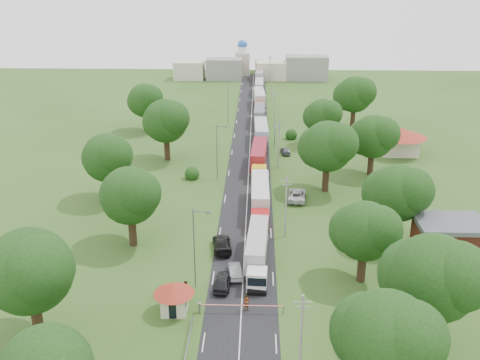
{
  "coord_description": "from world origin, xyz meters",
  "views": [
    {
      "loc": [
        1.47,
        -73.4,
        34.27
      ],
      "look_at": [
        -1.19,
        6.88,
        3.0
      ],
      "focal_mm": 40.0,
      "sensor_mm": 36.0,
      "label": 1
    }
  ],
  "objects_px": {
    "boom_barrier": "(229,306)",
    "truck_0": "(257,250)",
    "pedestrian_near": "(247,303)",
    "car_lane_mid": "(235,271)",
    "guard_booth": "(174,295)",
    "info_sign": "(275,132)",
    "car_lane_front": "(223,281)"
  },
  "relations": [
    {
      "from": "info_sign",
      "to": "pedestrian_near",
      "type": "xyz_separation_m",
      "value": [
        -4.64,
        -59.5,
        -2.06
      ]
    },
    {
      "from": "info_sign",
      "to": "truck_0",
      "type": "relative_size",
      "value": 0.3
    },
    {
      "from": "truck_0",
      "to": "boom_barrier",
      "type": "bearing_deg",
      "value": -106.15
    },
    {
      "from": "car_lane_mid",
      "to": "pedestrian_near",
      "type": "distance_m",
      "value": 7.25
    },
    {
      "from": "boom_barrier",
      "to": "guard_booth",
      "type": "relative_size",
      "value": 2.1
    },
    {
      "from": "info_sign",
      "to": "truck_0",
      "type": "bearing_deg",
      "value": -94.09
    },
    {
      "from": "info_sign",
      "to": "car_lane_front",
      "type": "height_order",
      "value": "info_sign"
    },
    {
      "from": "boom_barrier",
      "to": "truck_0",
      "type": "height_order",
      "value": "truck_0"
    },
    {
      "from": "guard_booth",
      "to": "truck_0",
      "type": "xyz_separation_m",
      "value": [
        8.85,
        10.39,
        -0.14
      ]
    },
    {
      "from": "guard_booth",
      "to": "info_sign",
      "type": "bearing_deg",
      "value": 78.32
    },
    {
      "from": "boom_barrier",
      "to": "truck_0",
      "type": "relative_size",
      "value": 0.67
    },
    {
      "from": "guard_booth",
      "to": "truck_0",
      "type": "distance_m",
      "value": 13.65
    },
    {
      "from": "info_sign",
      "to": "pedestrian_near",
      "type": "bearing_deg",
      "value": -94.46
    },
    {
      "from": "boom_barrier",
      "to": "truck_0",
      "type": "bearing_deg",
      "value": 73.85
    },
    {
      "from": "info_sign",
      "to": "pedestrian_near",
      "type": "distance_m",
      "value": 59.72
    },
    {
      "from": "boom_barrier",
      "to": "info_sign",
      "type": "distance_m",
      "value": 60.39
    },
    {
      "from": "truck_0",
      "to": "pedestrian_near",
      "type": "bearing_deg",
      "value": -96.33
    },
    {
      "from": "guard_booth",
      "to": "truck_0",
      "type": "height_order",
      "value": "truck_0"
    },
    {
      "from": "pedestrian_near",
      "to": "car_lane_front",
      "type": "bearing_deg",
      "value": 95.69
    },
    {
      "from": "boom_barrier",
      "to": "guard_booth",
      "type": "height_order",
      "value": "guard_booth"
    },
    {
      "from": "guard_booth",
      "to": "boom_barrier",
      "type": "bearing_deg",
      "value": 0.01
    },
    {
      "from": "truck_0",
      "to": "car_lane_mid",
      "type": "relative_size",
      "value": 3.34
    },
    {
      "from": "truck_0",
      "to": "car_lane_front",
      "type": "xyz_separation_m",
      "value": [
        -3.96,
        -5.39,
        -1.23
      ]
    },
    {
      "from": "guard_booth",
      "to": "pedestrian_near",
      "type": "xyz_separation_m",
      "value": [
        7.75,
        0.5,
        -1.23
      ]
    },
    {
      "from": "guard_booth",
      "to": "pedestrian_near",
      "type": "height_order",
      "value": "guard_booth"
    },
    {
      "from": "guard_booth",
      "to": "car_lane_mid",
      "type": "distance_m",
      "value": 9.9
    },
    {
      "from": "info_sign",
      "to": "truck_0",
      "type": "height_order",
      "value": "info_sign"
    },
    {
      "from": "truck_0",
      "to": "pedestrian_near",
      "type": "xyz_separation_m",
      "value": [
        -1.1,
        -9.89,
        -1.09
      ]
    },
    {
      "from": "truck_0",
      "to": "pedestrian_near",
      "type": "relative_size",
      "value": 7.38
    },
    {
      "from": "boom_barrier",
      "to": "car_lane_front",
      "type": "bearing_deg",
      "value": 100.71
    },
    {
      "from": "truck_0",
      "to": "pedestrian_near",
      "type": "height_order",
      "value": "truck_0"
    },
    {
      "from": "car_lane_front",
      "to": "pedestrian_near",
      "type": "distance_m",
      "value": 5.33
    }
  ]
}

